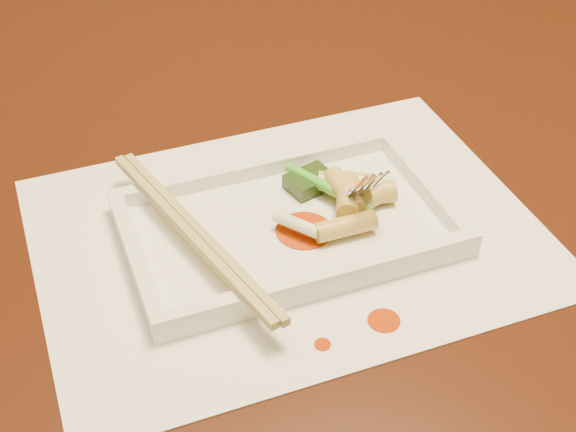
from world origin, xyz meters
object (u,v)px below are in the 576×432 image
object	(u,v)px
plate_base	(288,229)
fork	(363,120)
table	(186,255)
chopstick_a	(188,233)
placemat	(288,234)

from	to	relation	value
plate_base	fork	xyz separation A→B (m)	(0.07, 0.02, 0.08)
plate_base	table	bearing A→B (deg)	118.48
plate_base	chopstick_a	world-z (taller)	chopstick_a
placemat	plate_base	distance (m)	0.00
plate_base	chopstick_a	size ratio (longest dim) A/B	1.10
placemat	table	bearing A→B (deg)	118.48
fork	chopstick_a	bearing A→B (deg)	-173.25
table	fork	size ratio (longest dim) A/B	10.00
placemat	fork	xyz separation A→B (m)	(0.07, 0.02, 0.08)
plate_base	placemat	bearing A→B (deg)	135.00
table	chopstick_a	world-z (taller)	chopstick_a
table	chopstick_a	xyz separation A→B (m)	(-0.02, -0.12, 0.13)
table	plate_base	size ratio (longest dim) A/B	5.38
plate_base	fork	distance (m)	0.11
placemat	plate_base	xyz separation A→B (m)	(0.00, -0.00, 0.00)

